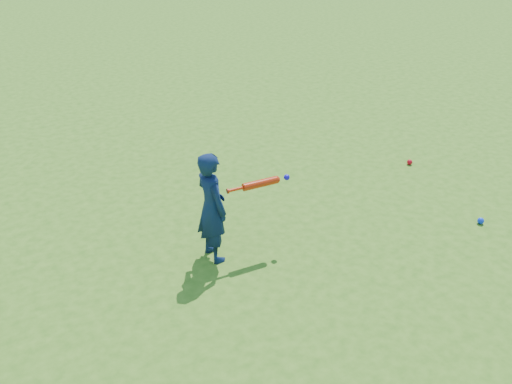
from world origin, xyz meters
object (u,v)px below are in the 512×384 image
child (212,207)px  bat_swing (263,183)px  ground_ball_red (410,162)px  ground_ball_blue (481,221)px

child → bat_swing: (0.55, -0.08, 0.17)m
child → bat_swing: bearing=-101.1°
child → ground_ball_red: (3.36, 0.62, -0.56)m
ground_ball_blue → child: bearing=161.8°
ground_ball_blue → ground_ball_red: bearing=75.5°
child → ground_ball_red: bearing=-82.6°
ground_ball_red → child: bearing=-169.6°
ground_ball_red → ground_ball_blue: 1.64m
child → ground_ball_red: child is taller
child → ground_ball_blue: size_ratio=15.62×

